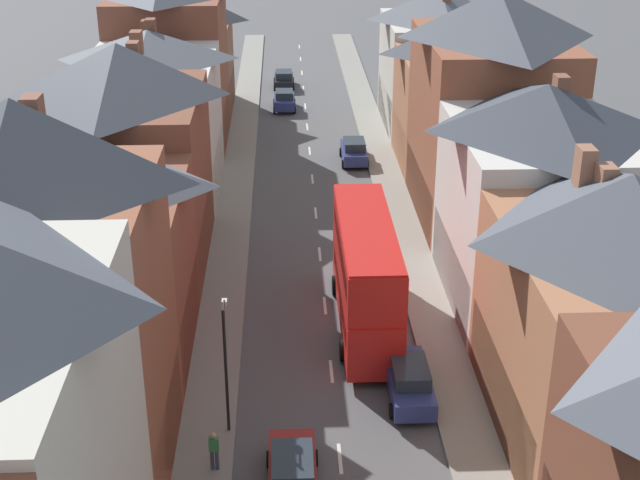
# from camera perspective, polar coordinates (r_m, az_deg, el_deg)

# --- Properties ---
(pavement_left) EXTENTS (2.20, 104.00, 0.14)m
(pavement_left) POSITION_cam_1_polar(r_m,az_deg,el_deg) (57.21, -5.47, 2.49)
(pavement_left) COLOR gray
(pavement_left) RESTS_ON ground
(pavement_right) EXTENTS (2.20, 104.00, 0.14)m
(pavement_right) POSITION_cam_1_polar(r_m,az_deg,el_deg) (57.55, 4.73, 2.65)
(pavement_right) COLOR gray
(pavement_right) RESTS_ON ground
(centre_line_dashes) EXTENTS (0.14, 97.80, 0.01)m
(centre_line_dashes) POSITION_cam_1_polar(r_m,az_deg,el_deg) (55.33, -0.28, 1.75)
(centre_line_dashes) COLOR silver
(centre_line_dashes) RESTS_ON ground
(terrace_row_left) EXTENTS (8.00, 76.65, 14.48)m
(terrace_row_left) POSITION_cam_1_polar(r_m,az_deg,el_deg) (42.29, -13.58, 2.84)
(terrace_row_left) COLOR brown
(terrace_row_left) RESTS_ON ground
(terrace_row_right) EXTENTS (8.00, 71.99, 13.79)m
(terrace_row_right) POSITION_cam_1_polar(r_m,az_deg,el_deg) (43.41, 13.92, 2.47)
(terrace_row_right) COLOR silver
(terrace_row_right) RESTS_ON ground
(double_decker_bus_lead) EXTENTS (2.74, 10.80, 5.30)m
(double_decker_bus_lead) POSITION_cam_1_polar(r_m,az_deg,el_deg) (41.46, 2.93, -2.14)
(double_decker_bus_lead) COLOR red
(double_decker_bus_lead) RESTS_ON ground
(car_near_blue) EXTENTS (1.90, 4.08, 1.57)m
(car_near_blue) POSITION_cam_1_polar(r_m,az_deg,el_deg) (84.02, -2.33, 10.26)
(car_near_blue) COLOR black
(car_near_blue) RESTS_ON ground
(car_near_silver) EXTENTS (1.90, 4.47, 1.61)m
(car_near_silver) POSITION_cam_1_polar(r_m,az_deg,el_deg) (32.54, -1.77, -14.68)
(car_near_silver) COLOR maroon
(car_near_silver) RESTS_ON ground
(car_parked_right_a) EXTENTS (1.90, 3.81, 1.69)m
(car_parked_right_a) POSITION_cam_1_polar(r_m,az_deg,el_deg) (76.84, -2.30, 8.95)
(car_parked_right_a) COLOR navy
(car_parked_right_a) RESTS_ON ground
(car_mid_black) EXTENTS (1.90, 4.57, 1.69)m
(car_mid_black) POSITION_cam_1_polar(r_m,az_deg,el_deg) (37.41, 5.72, -8.92)
(car_mid_black) COLOR navy
(car_mid_black) RESTS_ON ground
(car_parked_left_b) EXTENTS (1.90, 4.20, 1.70)m
(car_parked_left_b) POSITION_cam_1_polar(r_m,az_deg,el_deg) (63.94, 2.19, 5.72)
(car_parked_left_b) COLOR navy
(car_parked_left_b) RESTS_ON ground
(pedestrian_near_right) EXTENTS (0.36, 0.22, 1.61)m
(pedestrian_near_right) POSITION_cam_1_polar(r_m,az_deg,el_deg) (33.45, -6.80, -13.15)
(pedestrian_near_right) COLOR #3D4256
(pedestrian_near_right) RESTS_ON pavement_left
(street_lamp) EXTENTS (0.20, 1.12, 5.50)m
(street_lamp) POSITION_cam_1_polar(r_m,az_deg,el_deg) (34.21, -6.06, -7.65)
(street_lamp) COLOR black
(street_lamp) RESTS_ON ground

